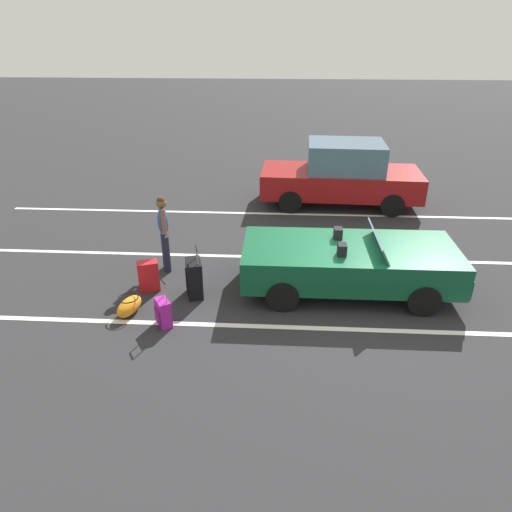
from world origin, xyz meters
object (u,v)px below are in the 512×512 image
at_px(suitcase_large_black, 194,278).
at_px(traveler_person, 164,230).
at_px(convertible_car, 359,263).
at_px(suitcase_medium_bright, 148,276).
at_px(suitcase_small_carryon, 163,312).
at_px(duffel_bag, 129,306).
at_px(parked_sedan_near, 342,175).

distance_m(suitcase_large_black, traveler_person, 1.39).
relative_size(convertible_car, suitcase_medium_bright, 6.69).
xyz_separation_m(suitcase_large_black, suitcase_small_carryon, (-0.37, -1.02, -0.12)).
relative_size(convertible_car, duffel_bag, 5.92).
distance_m(convertible_car, suitcase_large_black, 3.22).
bearing_deg(suitcase_medium_bright, traveler_person, -30.68).
bearing_deg(convertible_car, parked_sedan_near, 88.20).
bearing_deg(duffel_bag, suitcase_medium_bright, 80.55).
relative_size(suitcase_small_carryon, duffel_bag, 1.24).
distance_m(suitcase_small_carryon, duffel_bag, 0.78).
relative_size(suitcase_large_black, suitcase_small_carryon, 1.18).
bearing_deg(traveler_person, suitcase_large_black, -71.43).
distance_m(suitcase_large_black, parked_sedan_near, 6.31).
bearing_deg(suitcase_small_carryon, duffel_bag, -56.12).
bearing_deg(duffel_bag, suitcase_small_carryon, -24.05).
relative_size(suitcase_small_carryon, parked_sedan_near, 0.19).
bearing_deg(suitcase_large_black, suitcase_medium_bright, -24.24).
bearing_deg(convertible_car, suitcase_large_black, -172.80).
bearing_deg(suitcase_small_carryon, parked_sedan_near, -152.48).
bearing_deg(suitcase_large_black, duffel_bag, 17.76).
bearing_deg(duffel_bag, parked_sedan_near, 53.65).
height_order(suitcase_large_black, parked_sedan_near, parked_sedan_near).
bearing_deg(traveler_person, convertible_car, -28.02).
distance_m(suitcase_medium_bright, parked_sedan_near, 6.75).
distance_m(suitcase_medium_bright, traveler_person, 1.08).
xyz_separation_m(suitcase_medium_bright, parked_sedan_near, (4.29, 5.17, 0.58)).
height_order(convertible_car, suitcase_medium_bright, convertible_car).
xyz_separation_m(suitcase_medium_bright, traveler_person, (0.16, 0.86, 0.62)).
height_order(traveler_person, parked_sedan_near, parked_sedan_near).
height_order(convertible_car, suitcase_small_carryon, convertible_car).
distance_m(convertible_car, parked_sedan_near, 4.93).
xyz_separation_m(convertible_car, suitcase_large_black, (-3.19, -0.40, -0.22)).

